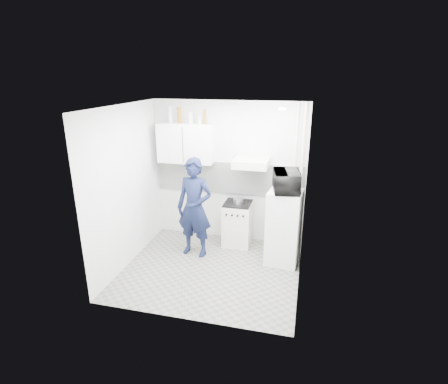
# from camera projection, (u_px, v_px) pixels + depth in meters

# --- Properties ---
(floor) EXTENTS (2.80, 2.80, 0.00)m
(floor) POSITION_uv_depth(u_px,v_px,m) (211.00, 269.00, 5.70)
(floor) COLOR slate
(floor) RESTS_ON ground
(ceiling) EXTENTS (2.80, 2.80, 0.00)m
(ceiling) POSITION_uv_depth(u_px,v_px,m) (209.00, 106.00, 4.86)
(ceiling) COLOR white
(ceiling) RESTS_ON wall_back
(wall_back) EXTENTS (2.80, 0.00, 2.80)m
(wall_back) POSITION_uv_depth(u_px,v_px,m) (229.00, 173.00, 6.43)
(wall_back) COLOR silver
(wall_back) RESTS_ON floor
(wall_left) EXTENTS (0.00, 2.60, 2.60)m
(wall_left) POSITION_uv_depth(u_px,v_px,m) (126.00, 187.00, 5.60)
(wall_left) COLOR silver
(wall_left) RESTS_ON floor
(wall_right) EXTENTS (0.00, 2.60, 2.60)m
(wall_right) POSITION_uv_depth(u_px,v_px,m) (305.00, 202.00, 4.96)
(wall_right) COLOR silver
(wall_right) RESTS_ON floor
(person) EXTENTS (0.68, 0.49, 1.73)m
(person) POSITION_uv_depth(u_px,v_px,m) (194.00, 208.00, 5.94)
(person) COLOR #101632
(person) RESTS_ON floor
(stove) EXTENTS (0.49, 0.49, 0.79)m
(stove) POSITION_uv_depth(u_px,v_px,m) (238.00, 224.00, 6.44)
(stove) COLOR silver
(stove) RESTS_ON floor
(fridge) EXTENTS (0.58, 0.58, 1.26)m
(fridge) POSITION_uv_depth(u_px,v_px,m) (284.00, 228.00, 5.74)
(fridge) COLOR white
(fridge) RESTS_ON floor
(stove_top) EXTENTS (0.48, 0.48, 0.03)m
(stove_top) POSITION_uv_depth(u_px,v_px,m) (238.00, 203.00, 6.31)
(stove_top) COLOR black
(stove_top) RESTS_ON stove
(saucepan) EXTENTS (0.18, 0.18, 0.10)m
(saucepan) POSITION_uv_depth(u_px,v_px,m) (238.00, 201.00, 6.25)
(saucepan) COLOR silver
(saucepan) RESTS_ON stove_top
(microwave) EXTENTS (0.65, 0.50, 0.33)m
(microwave) POSITION_uv_depth(u_px,v_px,m) (287.00, 181.00, 5.48)
(microwave) COLOR black
(microwave) RESTS_ON fridge
(bottle_b) EXTENTS (0.08, 0.08, 0.31)m
(bottle_b) POSITION_uv_depth(u_px,v_px,m) (170.00, 114.00, 6.16)
(bottle_b) COLOR #B2B7BC
(bottle_b) RESTS_ON upper_cabinet
(bottle_c) EXTENTS (0.07, 0.07, 0.28)m
(bottle_c) POSITION_uv_depth(u_px,v_px,m) (179.00, 115.00, 6.13)
(bottle_c) COLOR brown
(bottle_c) RESTS_ON upper_cabinet
(canister_a) EXTENTS (0.08, 0.08, 0.20)m
(canister_a) POSITION_uv_depth(u_px,v_px,m) (191.00, 118.00, 6.09)
(canister_a) COLOR #B2B7BC
(canister_a) RESTS_ON upper_cabinet
(canister_b) EXTENTS (0.07, 0.07, 0.14)m
(canister_b) POSITION_uv_depth(u_px,v_px,m) (200.00, 120.00, 6.07)
(canister_b) COLOR #B2B7BC
(canister_b) RESTS_ON upper_cabinet
(bottle_e) EXTENTS (0.06, 0.06, 0.25)m
(bottle_e) POSITION_uv_depth(u_px,v_px,m) (205.00, 117.00, 6.03)
(bottle_e) COLOR brown
(bottle_e) RESTS_ON upper_cabinet
(upper_cabinet) EXTENTS (1.00, 0.35, 0.70)m
(upper_cabinet) POSITION_uv_depth(u_px,v_px,m) (186.00, 143.00, 6.26)
(upper_cabinet) COLOR white
(upper_cabinet) RESTS_ON wall_back
(range_hood) EXTENTS (0.60, 0.50, 0.14)m
(range_hood) POSITION_uv_depth(u_px,v_px,m) (251.00, 163.00, 6.01)
(range_hood) COLOR silver
(range_hood) RESTS_ON wall_back
(backsplash) EXTENTS (2.74, 0.03, 0.60)m
(backsplash) POSITION_uv_depth(u_px,v_px,m) (229.00, 178.00, 6.45)
(backsplash) COLOR white
(backsplash) RESTS_ON wall_back
(pipe_a) EXTENTS (0.05, 0.05, 2.60)m
(pipe_a) POSITION_uv_depth(u_px,v_px,m) (301.00, 179.00, 6.06)
(pipe_a) COLOR silver
(pipe_a) RESTS_ON floor
(pipe_b) EXTENTS (0.04, 0.04, 2.60)m
(pipe_b) POSITION_uv_depth(u_px,v_px,m) (294.00, 178.00, 6.09)
(pipe_b) COLOR silver
(pipe_b) RESTS_ON floor
(ceiling_spot_fixture) EXTENTS (0.10, 0.10, 0.02)m
(ceiling_spot_fixture) POSITION_uv_depth(u_px,v_px,m) (282.00, 109.00, 4.83)
(ceiling_spot_fixture) COLOR white
(ceiling_spot_fixture) RESTS_ON ceiling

